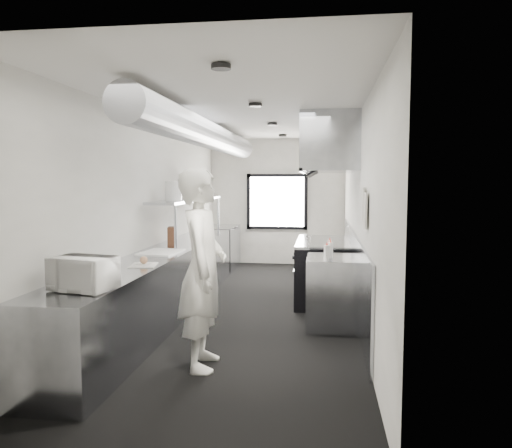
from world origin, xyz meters
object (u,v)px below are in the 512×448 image
(exhaust_hood, at_px, (329,146))
(squeeze_bottle_a, at_px, (327,253))
(line_cook, at_px, (203,269))
(plate_stack_d, at_px, (198,186))
(squeeze_bottle_e, at_px, (330,247))
(plate_stack_b, at_px, (185,189))
(squeeze_bottle_b, at_px, (328,252))
(bottle_station, at_px, (332,292))
(small_plate, at_px, (144,264))
(knife_block, at_px, (172,236))
(squeeze_bottle_c, at_px, (330,250))
(deli_tub_b, at_px, (85,275))
(deli_tub_a, at_px, (83,275))
(range, at_px, (323,271))
(squeeze_bottle_d, at_px, (328,249))
(far_work_table, at_px, (220,248))
(prep_counter, at_px, (163,284))
(plate_stack_a, at_px, (174,191))
(pass_shelf, at_px, (189,201))
(cutting_board, at_px, (161,252))
(plate_stack_c, at_px, (192,188))
(microwave, at_px, (83,274))

(exhaust_hood, distance_m, squeeze_bottle_a, 2.20)
(exhaust_hood, bearing_deg, line_cook, -113.20)
(plate_stack_d, relative_size, squeeze_bottle_e, 2.25)
(plate_stack_b, height_order, squeeze_bottle_b, plate_stack_b)
(bottle_station, relative_size, small_plate, 5.24)
(knife_block, bearing_deg, squeeze_bottle_c, -34.26)
(plate_stack_d, bearing_deg, deli_tub_b, -91.02)
(squeeze_bottle_c, bearing_deg, deli_tub_a, -143.70)
(bottle_station, height_order, deli_tub_a, deli_tub_a)
(exhaust_hood, relative_size, range, 1.38)
(squeeze_bottle_d, distance_m, squeeze_bottle_e, 0.19)
(far_work_table, relative_size, plate_stack_b, 3.73)
(squeeze_bottle_b, xyz_separation_m, squeeze_bottle_e, (0.03, 0.43, 0.01))
(plate_stack_d, distance_m, squeeze_bottle_d, 3.29)
(exhaust_hood, height_order, knife_block, exhaust_hood)
(prep_counter, relative_size, knife_block, 22.51)
(line_cook, bearing_deg, plate_stack_a, 16.96)
(pass_shelf, height_order, squeeze_bottle_e, pass_shelf)
(pass_shelf, bearing_deg, plate_stack_d, 90.71)
(squeeze_bottle_b, distance_m, squeeze_bottle_d, 0.24)
(pass_shelf, xyz_separation_m, cutting_board, (0.06, -1.64, -0.62))
(bottle_station, relative_size, squeeze_bottle_a, 4.68)
(plate_stack_c, bearing_deg, squeeze_bottle_b, -41.85)
(bottle_station, distance_m, plate_stack_a, 2.79)
(bottle_station, bearing_deg, exhaust_hood, 92.18)
(range, relative_size, plate_stack_b, 4.97)
(knife_block, xyz_separation_m, plate_stack_a, (0.06, -0.08, 0.68))
(microwave, bearing_deg, deli_tub_a, 127.71)
(bottle_station, distance_m, knife_block, 2.64)
(bottle_station, bearing_deg, prep_counter, 175.03)
(exhaust_hood, xyz_separation_m, pass_shelf, (-2.29, 0.30, -0.86))
(line_cook, distance_m, squeeze_bottle_d, 2.08)
(plate_stack_d, bearing_deg, bottle_station, -45.03)
(knife_block, relative_size, squeeze_bottle_c, 1.38)
(plate_stack_d, bearing_deg, knife_block, -92.05)
(squeeze_bottle_e, bearing_deg, plate_stack_a, 167.03)
(deli_tub_b, distance_m, squeeze_bottle_b, 2.89)
(deli_tub_b, xyz_separation_m, cutting_board, (0.14, 1.84, -0.04))
(deli_tub_b, bearing_deg, plate_stack_d, 88.98)
(microwave, height_order, deli_tub_a, microwave)
(bottle_station, xyz_separation_m, microwave, (-2.23, -2.20, 0.60))
(microwave, relative_size, squeeze_bottle_d, 3.11)
(prep_counter, height_order, plate_stack_a, plate_stack_a)
(prep_counter, relative_size, pass_shelf, 2.00)
(cutting_board, relative_size, plate_stack_a, 2.20)
(range, xyz_separation_m, plate_stack_d, (-2.24, 0.95, 1.30))
(plate_stack_b, bearing_deg, cutting_board, -87.94)
(pass_shelf, height_order, small_plate, pass_shelf)
(exhaust_hood, height_order, line_cook, exhaust_hood)
(cutting_board, distance_m, squeeze_bottle_e, 2.26)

